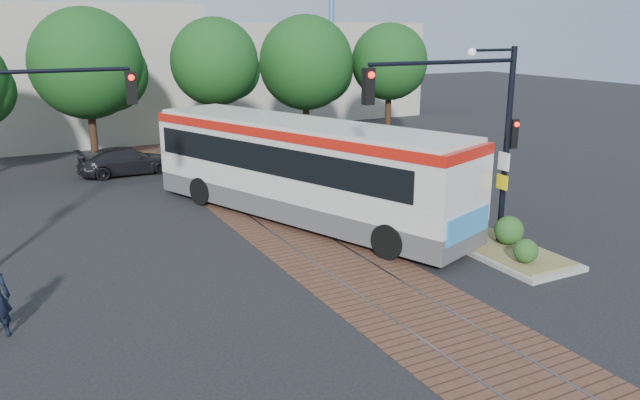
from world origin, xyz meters
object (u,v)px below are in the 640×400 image
Objects in this scene: city_bus at (301,165)px; signal_pole_left at (8,137)px; parked_car at (127,161)px; signal_pole_main at (477,119)px; traffic_island at (495,239)px.

city_bus is 2.22× the size of signal_pole_left.
signal_pole_left is at bearing 153.76° from parked_car.
signal_pole_main is at bearing -157.05° from parked_car.
city_bus is at bearing 5.34° from signal_pole_left.
city_bus is 7.17m from traffic_island.
traffic_island is at bearing -76.64° from city_bus.
traffic_island is 14.50m from signal_pole_left.
signal_pole_left is 1.35× the size of parked_car.
signal_pole_left is at bearing 159.64° from traffic_island.
signal_pole_left is at bearing 158.55° from signal_pole_main.
parked_car is at bearing 91.88° from city_bus.
city_bus is 3.00× the size of parked_car.
parked_car is (-8.19, 15.84, 0.32)m from traffic_island.
city_bus is 2.22× the size of signal_pole_main.
parked_car is at bearing 65.48° from signal_pole_left.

